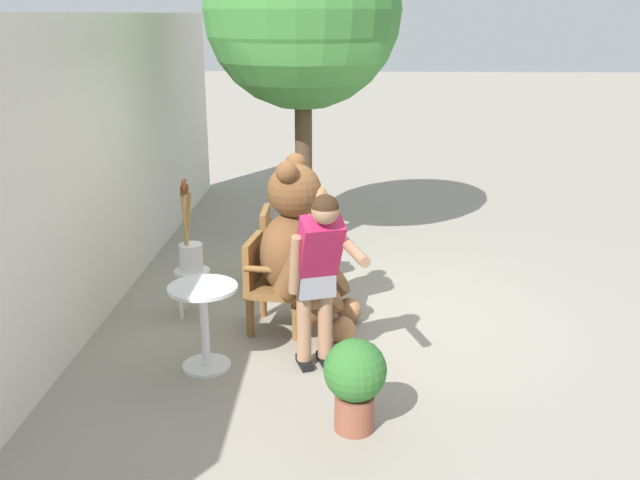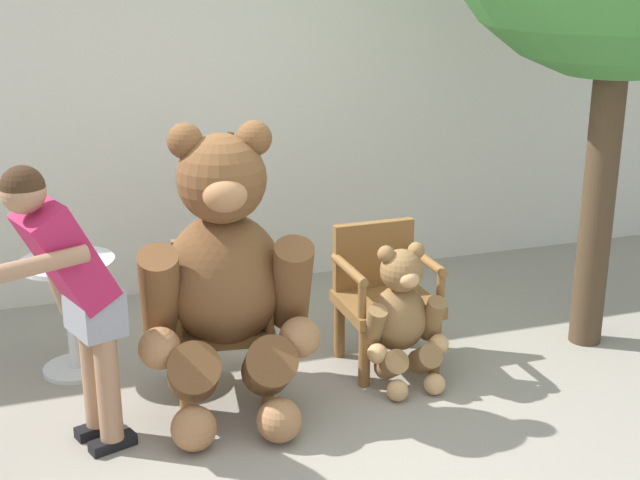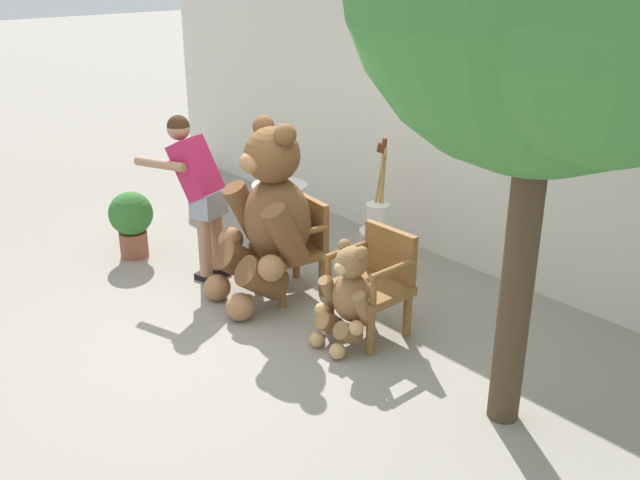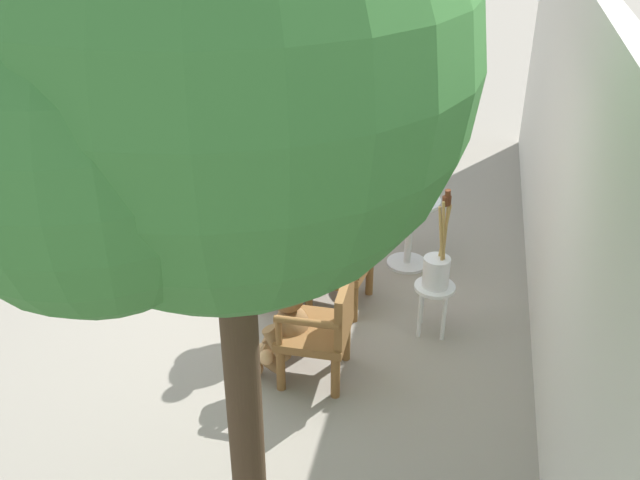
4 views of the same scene
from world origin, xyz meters
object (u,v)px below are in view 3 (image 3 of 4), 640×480
Objects in this scene: wooden_chair_left at (295,243)px; teddy_bear_large at (269,215)px; round_side_table at (280,210)px; white_stool at (377,241)px; brush_bucket at (378,211)px; teddy_bear_small at (348,296)px; wooden_chair_right at (375,280)px; potted_plant at (131,219)px; person_visitor at (198,184)px.

wooden_chair_left is 0.42m from teddy_bear_large.
teddy_bear_large reaches higher than round_side_table.
brush_bucket is at bearing 84.03° from white_stool.
round_side_table is at bearing 157.68° from teddy_bear_small.
wooden_chair_right reaches higher than potted_plant.
person_visitor reaches higher than wooden_chair_left.
potted_plant is at bearing -161.32° from person_visitor.
white_stool is at bearing 72.16° from wooden_chair_left.
potted_plant reaches higher than white_stool.
round_side_table is (-1.83, 0.75, 0.03)m from teddy_bear_small.
person_visitor is 3.33× the size of white_stool.
round_side_table is (-1.07, -0.33, 0.09)m from white_stool.
wooden_chair_left is at bearing -179.97° from wooden_chair_right.
teddy_bear_large reaches higher than wooden_chair_right.
brush_bucket is 1.23× the size of round_side_table.
wooden_chair_left reaches higher than potted_plant.
potted_plant is (-1.93, -1.54, -0.25)m from brush_bucket.
potted_plant is (-1.66, -0.48, -0.39)m from teddy_bear_large.
teddy_bear_small reaches higher than white_stool.
teddy_bear_large is 3.50× the size of white_stool.
wooden_chair_left is 1.19× the size of round_side_table.
person_visitor is 2.25× the size of potted_plant.
teddy_bear_small is 0.56× the size of person_visitor.
teddy_bear_large is at bearing -104.56° from white_stool.
potted_plant is (-1.93, -1.54, 0.04)m from white_stool.
brush_bucket is (1.09, 1.26, -0.26)m from person_visitor.
teddy_bear_large is at bearing 13.60° from person_visitor.
wooden_chair_left is 1.84m from potted_plant.
potted_plant is at bearing -163.77° from teddy_bear_large.
teddy_bear_small is 0.96× the size of brush_bucket.
teddy_bear_large reaches higher than teddy_bear_small.
white_stool is at bearing 125.32° from teddy_bear_small.
white_stool is at bearing 38.51° from potted_plant.
wooden_chair_left is 0.97× the size of brush_bucket.
brush_bucket reaches higher than white_stool.
white_stool is at bearing -95.97° from brush_bucket.
round_side_table is (-1.07, -0.33, -0.20)m from brush_bucket.
round_side_table is (-0.79, 0.73, -0.34)m from teddy_bear_large.
teddy_bear_small is 1.92m from person_visitor.
teddy_bear_large reaches higher than potted_plant.
wooden_chair_left is at bearing 164.23° from teddy_bear_small.
teddy_bear_large is 1.13m from round_side_table.
wooden_chair_left is 1.87× the size of white_stool.
white_stool is (1.09, 1.25, -0.56)m from person_visitor.
wooden_chair_right is at bearing 14.49° from teddy_bear_large.
wooden_chair_right reaches higher than teddy_bear_small.
wooden_chair_right is 2.80m from potted_plant.
teddy_bear_small is at bearing -1.11° from teddy_bear_large.
wooden_chair_left reaches higher than teddy_bear_small.
round_side_table is 1.49m from potted_plant.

